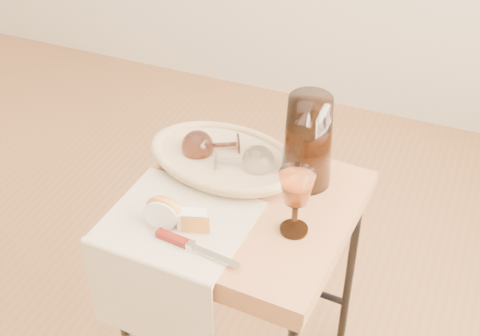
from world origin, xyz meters
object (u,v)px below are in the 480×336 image
at_px(side_table, 243,295).
at_px(wine_goblet, 296,202).
at_px(goblet_lying_a, 215,145).
at_px(apple_half, 163,210).
at_px(table_knife, 194,247).
at_px(pitcher, 308,141).
at_px(bread_basket, 224,161).
at_px(tea_towel, 178,221).
at_px(goblet_lying_b, 240,161).

height_order(side_table, wine_goblet, wine_goblet).
distance_m(goblet_lying_a, apple_half, 0.27).
height_order(wine_goblet, table_knife, wine_goblet).
bearing_deg(pitcher, bread_basket, -164.81).
bearing_deg(tea_towel, wine_goblet, 18.81).
bearing_deg(wine_goblet, pitcher, 100.33).
height_order(side_table, tea_towel, tea_towel).
bearing_deg(apple_half, wine_goblet, 10.51).
distance_m(wine_goblet, table_knife, 0.25).
bearing_deg(goblet_lying_a, tea_towel, 65.15).
distance_m(tea_towel, bread_basket, 0.23).
relative_size(bread_basket, goblet_lying_b, 2.64).
relative_size(wine_goblet, table_knife, 0.82).
bearing_deg(goblet_lying_b, side_table, -83.26).
relative_size(goblet_lying_a, pitcher, 0.48).
xyz_separation_m(bread_basket, table_knife, (0.06, -0.31, -0.01)).
height_order(goblet_lying_b, pitcher, pitcher).
bearing_deg(goblet_lying_a, pitcher, 155.53).
bearing_deg(bread_basket, pitcher, 14.68).
height_order(bread_basket, goblet_lying_b, goblet_lying_b).
height_order(side_table, goblet_lying_a, goblet_lying_a).
bearing_deg(goblet_lying_b, table_knife, -108.78).
relative_size(tea_towel, pitcher, 1.17).
bearing_deg(tea_towel, goblet_lying_a, 96.10).
height_order(side_table, bread_basket, bread_basket).
relative_size(goblet_lying_b, pitcher, 0.48).
distance_m(tea_towel, goblet_lying_b, 0.23).
bearing_deg(side_table, wine_goblet, -18.03).
relative_size(apple_half, table_knife, 0.41).
distance_m(tea_towel, pitcher, 0.37).
xyz_separation_m(side_table, pitcher, (0.11, 0.14, 0.45)).
distance_m(bread_basket, wine_goblet, 0.30).
height_order(side_table, pitcher, pitcher).
bearing_deg(apple_half, bread_basket, 72.35).
height_order(apple_half, table_knife, apple_half).
height_order(tea_towel, apple_half, apple_half).
bearing_deg(goblet_lying_a, wine_goblet, 119.63).
xyz_separation_m(goblet_lying_a, goblet_lying_b, (0.09, -0.04, 0.00)).
bearing_deg(apple_half, table_knife, -35.70).
xyz_separation_m(side_table, wine_goblet, (0.15, -0.05, 0.42)).
height_order(tea_towel, bread_basket, bread_basket).
height_order(goblet_lying_a, apple_half, goblet_lying_a).
height_order(bread_basket, goblet_lying_a, goblet_lying_a).
xyz_separation_m(goblet_lying_a, apple_half, (-0.01, -0.27, -0.01)).
relative_size(tea_towel, bread_basket, 0.92).
xyz_separation_m(apple_half, table_knife, (0.10, -0.05, -0.03)).
relative_size(pitcher, wine_goblet, 1.66).
bearing_deg(pitcher, side_table, -122.11).
relative_size(bread_basket, table_knife, 1.73).
xyz_separation_m(tea_towel, wine_goblet, (0.26, 0.08, 0.08)).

